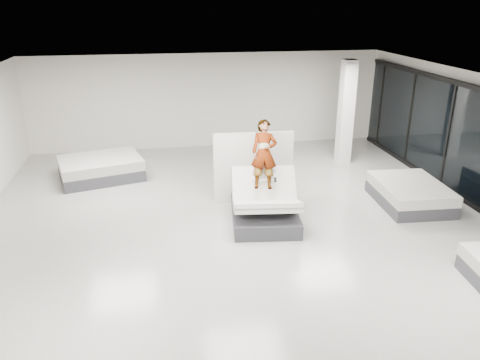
{
  "coord_description": "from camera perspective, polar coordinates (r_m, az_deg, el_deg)",
  "views": [
    {
      "loc": [
        -1.68,
        -8.9,
        4.85
      ],
      "look_at": [
        0.05,
        0.91,
        1.0
      ],
      "focal_mm": 35.0,
      "sensor_mm": 36.0,
      "label": 1
    }
  ],
  "objects": [
    {
      "name": "divider_panel",
      "position": [
        11.77,
        1.63,
        1.55
      ],
      "size": [
        2.0,
        0.22,
        1.81
      ],
      "primitive_type": "cube",
      "rotation": [
        0.0,
        0.0,
        -0.06
      ],
      "color": "silver",
      "rests_on": "floor"
    },
    {
      "name": "hero_bed",
      "position": [
        10.79,
        3.04,
        -3.27
      ],
      "size": [
        1.7,
        2.12,
        1.3
      ],
      "color": "#37373C",
      "rests_on": "floor"
    },
    {
      "name": "room",
      "position": [
        9.62,
        0.65,
        1.39
      ],
      "size": [
        14.0,
        14.04,
        3.2
      ],
      "color": "#B9B8AF",
      "rests_on": "ground"
    },
    {
      "name": "flat_bed_right_far",
      "position": [
        12.53,
        20.01,
        -1.58
      ],
      "size": [
        1.66,
        2.14,
        0.57
      ],
      "color": "#37373C",
      "rests_on": "floor"
    },
    {
      "name": "column",
      "position": [
        14.91,
        12.79,
        8.03
      ],
      "size": [
        0.4,
        0.4,
        3.2
      ],
      "primitive_type": "cube",
      "color": "white",
      "rests_on": "floor"
    },
    {
      "name": "remote",
      "position": [
        10.54,
        4.31,
        0.04
      ],
      "size": [
        0.07,
        0.15,
        0.08
      ],
      "primitive_type": "cube",
      "rotation": [
        0.35,
        0.0,
        -0.12
      ],
      "color": "black",
      "rests_on": "person"
    },
    {
      "name": "person",
      "position": [
        10.77,
        2.94,
        1.63
      ],
      "size": [
        0.78,
        1.65,
        1.22
      ],
      "primitive_type": "imported",
      "rotation": [
        1.0,
        0.0,
        -0.12
      ],
      "color": "slate",
      "rests_on": "hero_bed"
    },
    {
      "name": "flat_bed_left_far",
      "position": [
        14.08,
        -16.6,
        1.39
      ],
      "size": [
        2.58,
        2.19,
        0.61
      ],
      "color": "#37373C",
      "rests_on": "floor"
    }
  ]
}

